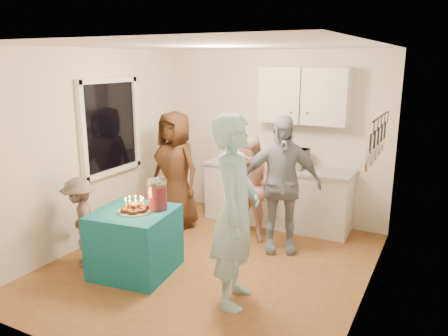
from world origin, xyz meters
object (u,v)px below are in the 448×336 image
at_px(party_table, 135,242).
at_px(child_near_left, 80,222).
at_px(counter, 277,196).
at_px(woman_back_left, 175,170).
at_px(microwave, 289,158).
at_px(punch_jar, 157,195).
at_px(man_birthday, 235,212).
at_px(woman_back_center, 251,189).
at_px(woman_back_right, 280,184).

distance_m(party_table, child_near_left, 0.74).
xyz_separation_m(counter, woman_back_left, (-1.30, -0.79, 0.44)).
relative_size(microwave, punch_jar, 1.49).
distance_m(microwave, woman_back_left, 1.69).
bearing_deg(woman_back_left, child_near_left, -90.65).
height_order(counter, microwave, microwave).
bearing_deg(counter, microwave, 0.00).
xyz_separation_m(counter, microwave, (0.18, 0.00, 0.62)).
height_order(microwave, man_birthday, man_birthday).
distance_m(microwave, party_table, 2.59).
relative_size(microwave, woman_back_center, 0.35).
distance_m(woman_back_left, woman_back_right, 1.68).
bearing_deg(party_table, counter, 68.37).
bearing_deg(microwave, man_birthday, -79.04).
relative_size(man_birthday, child_near_left, 1.78).
xyz_separation_m(man_birthday, woman_back_left, (-1.73, 1.50, -0.11)).
height_order(counter, party_table, counter).
distance_m(punch_jar, woman_back_left, 1.43).
xyz_separation_m(counter, man_birthday, (0.42, -2.30, 0.55)).
xyz_separation_m(punch_jar, man_birthday, (1.11, -0.21, 0.05)).
bearing_deg(punch_jar, man_birthday, -10.88).
bearing_deg(party_table, woman_back_right, 47.34).
height_order(party_table, woman_back_center, woman_back_center).
distance_m(man_birthday, child_near_left, 2.07).
relative_size(woman_back_left, woman_back_right, 0.97).
distance_m(punch_jar, child_near_left, 1.05).
bearing_deg(woman_back_center, child_near_left, -126.74).
bearing_deg(counter, woman_back_center, -97.83).
xyz_separation_m(man_birthday, woman_back_right, (-0.05, 1.41, -0.08)).
bearing_deg(woman_back_right, woman_back_left, 151.51).
distance_m(counter, microwave, 0.65).
relative_size(man_birthday, woman_back_left, 1.13).
bearing_deg(man_birthday, woman_back_left, 34.63).
relative_size(woman_back_right, child_near_left, 1.63).
relative_size(microwave, woman_back_left, 0.29).
xyz_separation_m(party_table, woman_back_left, (-0.41, 1.47, 0.49)).
height_order(man_birthday, woman_back_center, man_birthday).
bearing_deg(woman_back_right, child_near_left, -167.64).
distance_m(woman_back_right, child_near_left, 2.52).
bearing_deg(woman_back_center, man_birthday, -66.19).
distance_m(counter, woman_back_left, 1.59).
distance_m(woman_back_center, child_near_left, 2.25).
distance_m(party_table, woman_back_left, 1.60).
height_order(party_table, punch_jar, punch_jar).
bearing_deg(child_near_left, punch_jar, 60.19).
distance_m(party_table, man_birthday, 1.45).
bearing_deg(woman_back_left, woman_back_right, 6.62).
height_order(woman_back_center, woman_back_right, woman_back_right).
bearing_deg(party_table, child_near_left, -168.06).
xyz_separation_m(microwave, punch_jar, (-0.86, -2.09, -0.12)).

